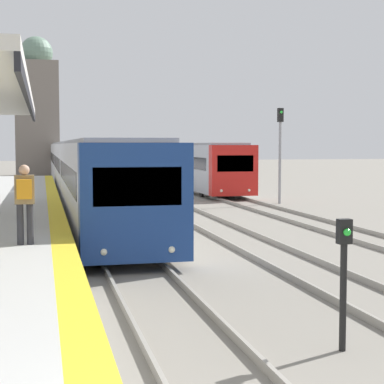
# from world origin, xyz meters

# --- Properties ---
(person_on_platform) EXTENTS (0.40, 0.40, 1.66)m
(person_on_platform) POSITION_xyz_m (-2.48, 9.42, 1.92)
(person_on_platform) COLOR #2D2D33
(person_on_platform) RESTS_ON station_platform
(train_near) EXTENTS (2.64, 61.02, 3.17)m
(train_near) POSITION_xyz_m (0.00, 40.82, 1.76)
(train_near) COLOR navy
(train_near) RESTS_ON ground_plane
(train_far) EXTENTS (2.59, 28.29, 3.11)m
(train_far) POSITION_xyz_m (7.89, 42.62, 1.73)
(train_far) COLOR red
(train_far) RESTS_ON ground_plane
(signal_post_near) EXTENTS (0.20, 0.21, 1.94)m
(signal_post_near) POSITION_xyz_m (2.11, 4.22, 1.20)
(signal_post_near) COLOR black
(signal_post_near) RESTS_ON ground_plane
(signal_mast_far) EXTENTS (0.28, 0.29, 4.86)m
(signal_mast_far) POSITION_xyz_m (9.68, 26.57, 3.07)
(signal_mast_far) COLOR gray
(signal_mast_far) RESTS_ON ground_plane
(distant_domed_building) EXTENTS (4.06, 4.06, 13.33)m
(distant_domed_building) POSITION_xyz_m (-2.50, 59.60, 6.37)
(distant_domed_building) COLOR slate
(distant_domed_building) RESTS_ON ground_plane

